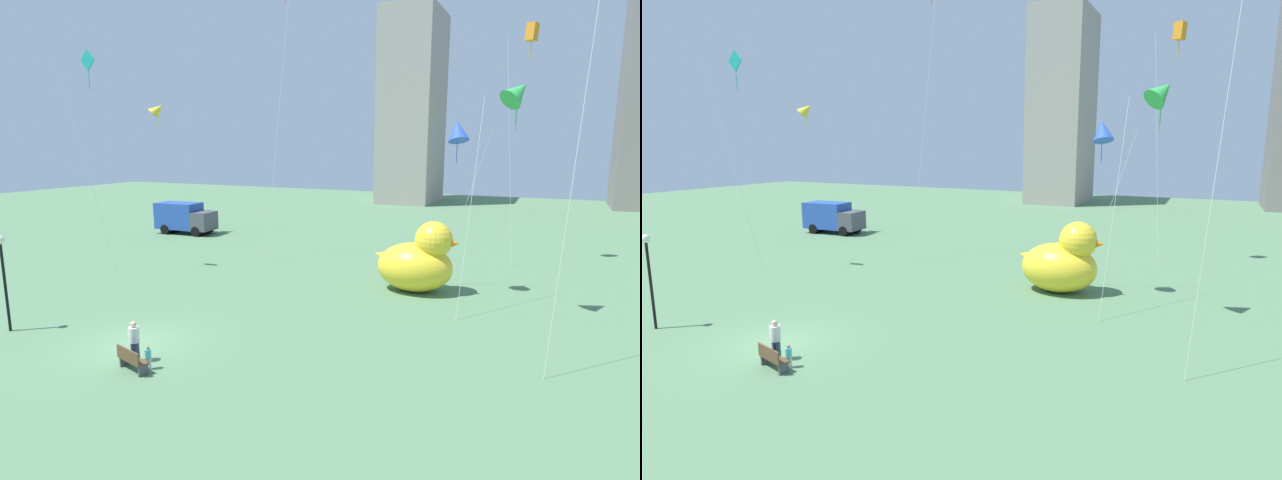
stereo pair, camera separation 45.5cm
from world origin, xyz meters
TOP-DOWN VIEW (x-y plane):
  - ground_plane at (0.00, 0.00)m, footprint 140.00×140.00m
  - park_bench at (1.77, -1.98)m, footprint 1.52×0.81m
  - person_adult at (1.28, -1.30)m, footprint 0.40×0.40m
  - person_child at (2.22, -1.60)m, footprint 0.22×0.22m
  - giant_inflatable_duck at (8.60, 12.58)m, footprint 4.89×3.14m
  - lamppost at (-6.21, -1.24)m, footprint 0.38×0.38m
  - box_truck at (-15.74, 21.95)m, footprint 5.63×2.65m
  - kite_teal at (-11.18, 8.39)m, footprint 2.53×1.98m
  - kite_blue at (10.38, 13.04)m, footprint 2.66×2.51m
  - kite_yellow at (-17.08, 20.70)m, footprint 4.14×4.07m
  - kite_orange at (13.06, 22.78)m, footprint 1.95×1.94m
  - kite_green at (13.43, 10.22)m, footprint 2.86×3.60m

SIDE VIEW (x-z plane):
  - ground_plane at x=0.00m, z-range 0.00..0.00m
  - park_bench at x=1.77m, z-range 0.02..0.92m
  - person_child at x=2.22m, z-range 0.05..0.96m
  - person_adult at x=1.28m, z-range 0.08..1.70m
  - box_truck at x=-15.74m, z-range 0.01..2.86m
  - giant_inflatable_duck at x=8.60m, z-range -0.30..3.75m
  - lamppost at x=-6.21m, z-range 0.88..5.21m
  - kite_blue at x=10.38m, z-range 4.08..13.67m
  - kite_green at x=13.43m, z-range 4.83..16.08m
  - kite_yellow at x=-17.08m, z-range 5.18..17.16m
  - kite_teal at x=-11.18m, z-range 5.62..19.49m
  - kite_orange at x=13.06m, z-range 7.29..23.26m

